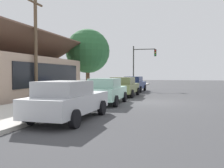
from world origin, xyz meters
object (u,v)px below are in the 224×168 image
at_px(car_navy, 134,84).
at_px(fire_hydrant_red, 92,93).
at_px(car_silver, 68,100).
at_px(shade_tree, 88,51).
at_px(car_seafoam, 106,91).
at_px(traffic_light_main, 142,60).
at_px(car_olive, 124,87).
at_px(utility_pole_wooden, 36,45).

height_order(car_navy, fire_hydrant_red, car_navy).
relative_size(car_silver, shade_tree, 0.69).
height_order(car_seafoam, traffic_light_main, traffic_light_main).
xyz_separation_m(car_silver, shade_tree, (17.94, 5.80, 3.64)).
xyz_separation_m(car_seafoam, car_navy, (11.20, 0.17, 0.00)).
height_order(shade_tree, fire_hydrant_red, shade_tree).
bearing_deg(fire_hydrant_red, car_silver, -167.86).
xyz_separation_m(car_silver, traffic_light_main, (20.73, -0.08, 2.68)).
xyz_separation_m(car_olive, traffic_light_main, (9.63, -0.18, 2.67)).
xyz_separation_m(shade_tree, traffic_light_main, (2.80, -5.88, -0.97)).
relative_size(car_silver, utility_pole_wooden, 0.64).
bearing_deg(car_silver, car_olive, 1.93).
distance_m(car_olive, shade_tree, 9.62).
relative_size(car_olive, car_navy, 0.99).
xyz_separation_m(shade_tree, fire_hydrant_red, (-10.60, -4.22, -3.96)).
xyz_separation_m(traffic_light_main, fire_hydrant_red, (-13.40, 1.66, -2.99)).
bearing_deg(traffic_light_main, car_seafoam, 179.55).
distance_m(car_silver, car_navy, 16.84).
bearing_deg(car_olive, shade_tree, 39.93).
relative_size(car_seafoam, fire_hydrant_red, 6.32).
bearing_deg(shade_tree, utility_pole_wooden, -178.85).
distance_m(car_silver, car_olive, 11.10).
distance_m(car_silver, shade_tree, 19.20).
bearing_deg(fire_hydrant_red, traffic_light_main, -7.06).
height_order(car_olive, traffic_light_main, traffic_light_main).
bearing_deg(traffic_light_main, shade_tree, 115.42).
distance_m(car_seafoam, shade_tree, 14.06).
relative_size(car_olive, fire_hydrant_red, 6.62).
distance_m(car_seafoam, utility_pole_wooden, 6.45).
height_order(shade_tree, traffic_light_main, shade_tree).
bearing_deg(car_silver, shade_tree, 19.36).
height_order(car_navy, shade_tree, shade_tree).
bearing_deg(car_navy, car_silver, -177.98).
distance_m(car_navy, utility_pole_wooden, 11.88).
height_order(car_silver, shade_tree, shade_tree).
xyz_separation_m(car_olive, fire_hydrant_red, (-3.76, 1.48, -0.32)).
bearing_deg(car_seafoam, fire_hydrant_red, 40.79).
bearing_deg(car_seafoam, traffic_light_main, -1.86).
distance_m(traffic_light_main, fire_hydrant_red, 13.83).
bearing_deg(fire_hydrant_red, car_olive, -21.49).
bearing_deg(car_navy, traffic_light_main, -2.89).
relative_size(car_seafoam, car_olive, 0.96).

